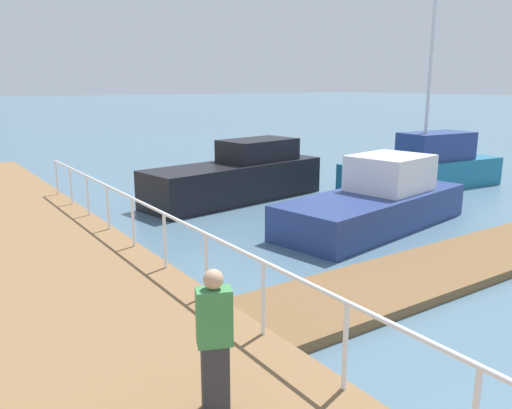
# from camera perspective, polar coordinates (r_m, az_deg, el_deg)

# --- Properties ---
(ground_plane) EXTENTS (300.00, 300.00, 0.00)m
(ground_plane) POSITION_cam_1_polar(r_m,az_deg,el_deg) (16.75, -8.88, 0.03)
(ground_plane) COLOR slate
(floating_dock) EXTENTS (10.21, 2.00, 0.18)m
(floating_dock) POSITION_cam_1_polar(r_m,az_deg,el_deg) (11.14, 18.99, -6.87)
(floating_dock) COLOR brown
(floating_dock) RESTS_ON ground_plane
(boardwalk_railing) EXTENTS (0.06, 27.12, 1.08)m
(boardwalk_railing) POSITION_cam_1_polar(r_m,az_deg,el_deg) (5.44, 15.93, -15.22)
(boardwalk_railing) COLOR white
(boardwalk_railing) RESTS_ON boardwalk
(moored_boat_0) EXTENTS (6.35, 3.18, 1.87)m
(moored_boat_0) POSITION_cam_1_polar(r_m,az_deg,el_deg) (14.28, 13.16, 0.27)
(moored_boat_0) COLOR navy
(moored_boat_0) RESTS_ON ground_plane
(moored_boat_2) EXTENTS (6.52, 2.79, 1.94)m
(moored_boat_2) POSITION_cam_1_polar(r_m,az_deg,el_deg) (17.12, -1.93, 3.08)
(moored_boat_2) COLOR black
(moored_boat_2) RESTS_ON ground_plane
(moored_boat_4) EXTENTS (6.68, 2.34, 6.73)m
(moored_boat_4) POSITION_cam_1_polar(r_m,az_deg,el_deg) (19.97, 18.17, 3.92)
(moored_boat_4) COLOR #1E6B8C
(moored_boat_4) RESTS_ON ground_plane
(pedestrian_2) EXTENTS (0.42, 0.34, 1.58)m
(pedestrian_2) POSITION_cam_1_polar(r_m,az_deg,el_deg) (5.51, -4.57, -14.64)
(pedestrian_2) COLOR #333338
(pedestrian_2) RESTS_ON boardwalk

